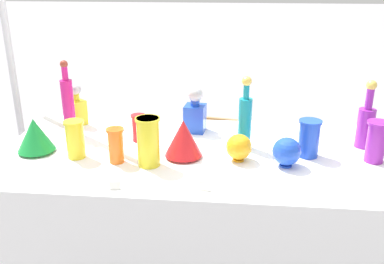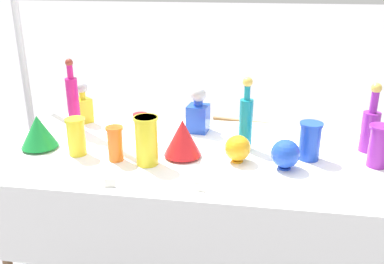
{
  "view_description": "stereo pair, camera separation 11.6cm",
  "coord_description": "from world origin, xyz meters",
  "px_view_note": "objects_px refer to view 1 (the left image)",
  "views": [
    {
      "loc": [
        0.19,
        -1.89,
        1.59
      ],
      "look_at": [
        0.0,
        0.0,
        0.86
      ],
      "focal_mm": 40.0,
      "sensor_mm": 36.0,
      "label": 1
    },
    {
      "loc": [
        0.3,
        -1.88,
        1.59
      ],
      "look_at": [
        0.0,
        0.0,
        0.86
      ],
      "focal_mm": 40.0,
      "sensor_mm": 36.0,
      "label": 2
    }
  ],
  "objects_px": {
    "fluted_vase_1": "(183,138)",
    "round_bowl_1": "(287,152)",
    "square_decanter_1": "(77,107)",
    "slender_vase_3": "(309,137)",
    "tall_bottle_0": "(245,118)",
    "tall_bottle_2": "(68,103)",
    "square_decanter_0": "(195,112)",
    "fluted_vase_0": "(35,135)",
    "tall_bottle_1": "(366,123)",
    "slender_vase_2": "(116,144)",
    "round_bowl_0": "(239,147)",
    "slender_vase_0": "(139,127)",
    "slender_vase_1": "(75,138)",
    "slender_vase_5": "(377,140)",
    "canopy_pole": "(10,54)",
    "cardboard_box_behind_left": "(231,156)"
  },
  "relations": [
    {
      "from": "fluted_vase_1",
      "to": "round_bowl_1",
      "type": "distance_m",
      "value": 0.47
    },
    {
      "from": "square_decanter_1",
      "to": "slender_vase_3",
      "type": "xyz_separation_m",
      "value": [
        1.23,
        -0.32,
        -0.01
      ]
    },
    {
      "from": "tall_bottle_0",
      "to": "tall_bottle_2",
      "type": "bearing_deg",
      "value": 173.67
    },
    {
      "from": "square_decanter_0",
      "to": "square_decanter_1",
      "type": "distance_m",
      "value": 0.67
    },
    {
      "from": "fluted_vase_0",
      "to": "fluted_vase_1",
      "type": "height_order",
      "value": "fluted_vase_1"
    },
    {
      "from": "tall_bottle_1",
      "to": "slender_vase_2",
      "type": "distance_m",
      "value": 1.21
    },
    {
      "from": "round_bowl_1",
      "to": "slender_vase_3",
      "type": "bearing_deg",
      "value": 46.84
    },
    {
      "from": "tall_bottle_1",
      "to": "round_bowl_0",
      "type": "distance_m",
      "value": 0.66
    },
    {
      "from": "slender_vase_0",
      "to": "slender_vase_1",
      "type": "distance_m",
      "value": 0.34
    },
    {
      "from": "slender_vase_1",
      "to": "square_decanter_0",
      "type": "bearing_deg",
      "value": 37.31
    },
    {
      "from": "round_bowl_1",
      "to": "slender_vase_5",
      "type": "bearing_deg",
      "value": 12.53
    },
    {
      "from": "canopy_pole",
      "to": "tall_bottle_1",
      "type": "bearing_deg",
      "value": -13.97
    },
    {
      "from": "slender_vase_3",
      "to": "slender_vase_2",
      "type": "bearing_deg",
      "value": -170.09
    },
    {
      "from": "slender_vase_3",
      "to": "round_bowl_0",
      "type": "distance_m",
      "value": 0.34
    },
    {
      "from": "slender_vase_0",
      "to": "slender_vase_2",
      "type": "bearing_deg",
      "value": -100.21
    },
    {
      "from": "fluted_vase_0",
      "to": "round_bowl_0",
      "type": "distance_m",
      "value": 0.97
    },
    {
      "from": "square_decanter_0",
      "to": "cardboard_box_behind_left",
      "type": "bearing_deg",
      "value": 77.83
    },
    {
      "from": "tall_bottle_1",
      "to": "fluted_vase_0",
      "type": "xyz_separation_m",
      "value": [
        -1.58,
        -0.22,
        -0.04
      ]
    },
    {
      "from": "slender_vase_1",
      "to": "slender_vase_2",
      "type": "distance_m",
      "value": 0.2
    },
    {
      "from": "square_decanter_0",
      "to": "fluted_vase_1",
      "type": "xyz_separation_m",
      "value": [
        -0.02,
        -0.35,
        -0.01
      ]
    },
    {
      "from": "tall_bottle_2",
      "to": "round_bowl_0",
      "type": "xyz_separation_m",
      "value": [
        0.89,
        -0.26,
        -0.1
      ]
    },
    {
      "from": "slender_vase_0",
      "to": "canopy_pole",
      "type": "relative_size",
      "value": 0.05
    },
    {
      "from": "tall_bottle_1",
      "to": "fluted_vase_1",
      "type": "distance_m",
      "value": 0.9
    },
    {
      "from": "tall_bottle_2",
      "to": "canopy_pole",
      "type": "height_order",
      "value": "canopy_pole"
    },
    {
      "from": "tall_bottle_0",
      "to": "round_bowl_0",
      "type": "distance_m",
      "value": 0.18
    },
    {
      "from": "tall_bottle_2",
      "to": "slender_vase_5",
      "type": "bearing_deg",
      "value": -7.84
    },
    {
      "from": "fluted_vase_0",
      "to": "slender_vase_1",
      "type": "bearing_deg",
      "value": -10.44
    },
    {
      "from": "square_decanter_1",
      "to": "fluted_vase_0",
      "type": "relative_size",
      "value": 1.33
    },
    {
      "from": "slender_vase_3",
      "to": "slender_vase_5",
      "type": "relative_size",
      "value": 0.92
    },
    {
      "from": "square_decanter_1",
      "to": "round_bowl_1",
      "type": "distance_m",
      "value": 1.2
    },
    {
      "from": "square_decanter_0",
      "to": "round_bowl_1",
      "type": "bearing_deg",
      "value": -41.86
    },
    {
      "from": "square_decanter_1",
      "to": "canopy_pole",
      "type": "height_order",
      "value": "canopy_pole"
    },
    {
      "from": "square_decanter_1",
      "to": "slender_vase_1",
      "type": "xyz_separation_m",
      "value": [
        0.15,
        -0.44,
        -0.01
      ]
    },
    {
      "from": "fluted_vase_0",
      "to": "cardboard_box_behind_left",
      "type": "bearing_deg",
      "value": 54.06
    },
    {
      "from": "slender_vase_0",
      "to": "tall_bottle_0",
      "type": "bearing_deg",
      "value": -3.79
    },
    {
      "from": "slender_vase_2",
      "to": "slender_vase_3",
      "type": "distance_m",
      "value": 0.89
    },
    {
      "from": "slender_vase_1",
      "to": "slender_vase_5",
      "type": "relative_size",
      "value": 0.93
    },
    {
      "from": "tall_bottle_0",
      "to": "square_decanter_1",
      "type": "height_order",
      "value": "tall_bottle_0"
    },
    {
      "from": "slender_vase_2",
      "to": "round_bowl_1",
      "type": "distance_m",
      "value": 0.77
    },
    {
      "from": "canopy_pole",
      "to": "fluted_vase_0",
      "type": "bearing_deg",
      "value": -57.54
    },
    {
      "from": "fluted_vase_0",
      "to": "round_bowl_1",
      "type": "distance_m",
      "value": 1.18
    },
    {
      "from": "fluted_vase_0",
      "to": "cardboard_box_behind_left",
      "type": "relative_size",
      "value": 0.3
    },
    {
      "from": "square_decanter_0",
      "to": "slender_vase_3",
      "type": "distance_m",
      "value": 0.62
    },
    {
      "from": "tall_bottle_2",
      "to": "square_decanter_1",
      "type": "relative_size",
      "value": 1.68
    },
    {
      "from": "slender_vase_1",
      "to": "round_bowl_0",
      "type": "distance_m",
      "value": 0.76
    },
    {
      "from": "square_decanter_1",
      "to": "cardboard_box_behind_left",
      "type": "distance_m",
      "value": 1.41
    },
    {
      "from": "square_decanter_1",
      "to": "slender_vase_3",
      "type": "bearing_deg",
      "value": -14.6
    },
    {
      "from": "tall_bottle_1",
      "to": "slender_vase_1",
      "type": "relative_size",
      "value": 1.88
    },
    {
      "from": "round_bowl_0",
      "to": "round_bowl_1",
      "type": "height_order",
      "value": "round_bowl_1"
    },
    {
      "from": "canopy_pole",
      "to": "slender_vase_0",
      "type": "bearing_deg",
      "value": -30.3
    }
  ]
}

